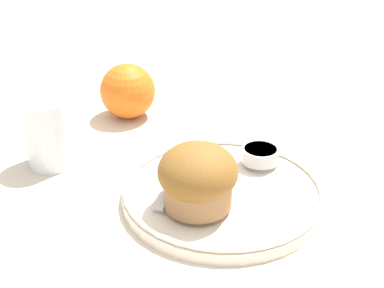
# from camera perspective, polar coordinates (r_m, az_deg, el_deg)

# --- Properties ---
(ground_plane) EXTENTS (3.00, 3.00, 0.00)m
(ground_plane) POSITION_cam_1_polar(r_m,az_deg,el_deg) (0.66, 2.63, -5.64)
(ground_plane) COLOR beige
(plate) EXTENTS (0.25, 0.25, 0.02)m
(plate) POSITION_cam_1_polar(r_m,az_deg,el_deg) (0.66, 3.47, -5.08)
(plate) COLOR silver
(plate) RESTS_ON ground_plane
(muffin) EXTENTS (0.09, 0.09, 0.08)m
(muffin) POSITION_cam_1_polar(r_m,az_deg,el_deg) (0.60, 0.62, -3.59)
(muffin) COLOR #9E7047
(muffin) RESTS_ON plate
(cream_ramekin) EXTENTS (0.05, 0.05, 0.02)m
(cream_ramekin) POSITION_cam_1_polar(r_m,az_deg,el_deg) (0.70, 7.29, -1.08)
(cream_ramekin) COLOR silver
(cream_ramekin) RESTS_ON plate
(berry_pair) EXTENTS (0.02, 0.01, 0.01)m
(berry_pair) POSITION_cam_1_polar(r_m,az_deg,el_deg) (0.66, -1.83, -3.16)
(berry_pair) COLOR #4C194C
(berry_pair) RESTS_ON plate
(butter_knife) EXTENTS (0.18, 0.08, 0.00)m
(butter_knife) POSITION_cam_1_polar(r_m,az_deg,el_deg) (0.68, -1.00, -2.56)
(butter_knife) COLOR silver
(butter_knife) RESTS_ON plate
(orange_fruit) EXTENTS (0.09, 0.09, 0.09)m
(orange_fruit) POSITION_cam_1_polar(r_m,az_deg,el_deg) (0.86, -6.88, 5.63)
(orange_fruit) COLOR orange
(orange_fruit) RESTS_ON ground_plane
(juice_glass) EXTENTS (0.07, 0.07, 0.09)m
(juice_glass) POSITION_cam_1_polar(r_m,az_deg,el_deg) (0.74, -15.01, 1.20)
(juice_glass) COLOR silver
(juice_glass) RESTS_ON ground_plane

